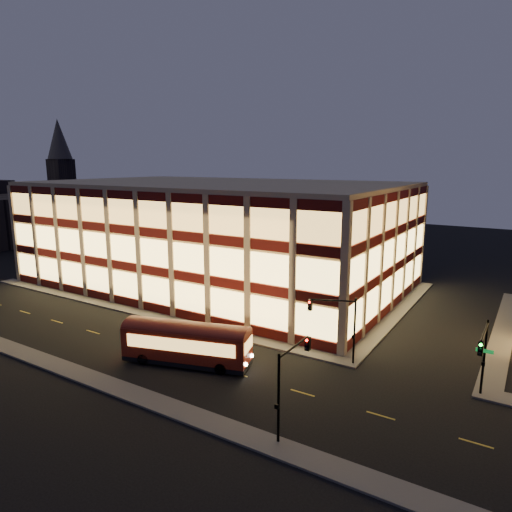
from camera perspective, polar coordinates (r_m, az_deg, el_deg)
The scene contains 12 objects.
ground at distance 52.85m, azimuth -13.21°, elevation -7.66°, with size 200.00×200.00×0.00m, color black.
sidewalk_office_south at distance 55.55m, azimuth -14.69°, elevation -6.70°, with size 54.00×2.00×0.15m, color #514F4C.
sidewalk_office_east at distance 56.10m, azimuth 17.27°, elevation -6.67°, with size 2.00×30.00×0.15m, color #514F4C.
sidewalk_tower_west at distance 54.65m, azimuth 28.57°, elevation -8.08°, with size 2.00×30.00×0.15m, color #514F4C.
sidewalk_near at distance 45.31m, azimuth -25.12°, elevation -11.71°, with size 100.00×2.00×0.15m, color #514F4C.
office_building at distance 65.42m, azimuth -4.83°, elevation 2.86°, with size 50.45×30.45×14.50m.
church_tower at distance 129.87m, azimuth -22.95°, elevation 7.11°, with size 5.00×5.00×18.00m, color #2D2621.
church_spire at distance 129.74m, azimuth -23.45°, elevation 13.27°, with size 6.00×6.00×10.00m, color #4C473F.
traffic_signal_far at distance 39.85m, azimuth 10.23°, elevation -7.71°, with size 3.79×1.87×6.00m.
traffic_signal_right at distance 36.74m, azimuth 26.55°, elevation -10.52°, with size 1.20×4.37×6.00m.
traffic_signal_near at distance 29.84m, azimuth 4.28°, elevation -14.35°, with size 0.32×4.45×6.00m.
trolley_bus at distance 40.42m, azimuth -8.68°, elevation -10.44°, with size 11.44×5.79×3.76m.
Camera 1 is at (35.80, -34.87, 17.19)m, focal length 32.00 mm.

